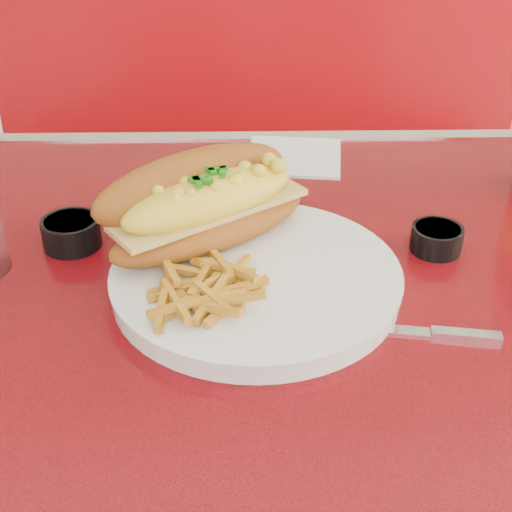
{
  "coord_description": "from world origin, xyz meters",
  "views": [
    {
      "loc": [
        -0.04,
        -0.62,
        1.2
      ],
      "look_at": [
        -0.03,
        -0.01,
        0.81
      ],
      "focal_mm": 50.0,
      "sensor_mm": 36.0,
      "label": 1
    }
  ],
  "objects_px": {
    "knife": "(422,331)",
    "fork": "(234,273)",
    "dinner_plate": "(256,279)",
    "booth_bench_far": "(260,259)",
    "mac_hoagie": "(204,202)",
    "gravy_ramekin": "(222,202)",
    "sauce_cup_left": "(71,231)",
    "diner_table": "(277,396)",
    "sauce_cup_right": "(437,238)"
  },
  "relations": [
    {
      "from": "diner_table",
      "to": "fork",
      "type": "distance_m",
      "value": 0.19
    },
    {
      "from": "booth_bench_far",
      "to": "knife",
      "type": "bearing_deg",
      "value": -81.63
    },
    {
      "from": "fork",
      "to": "knife",
      "type": "height_order",
      "value": "fork"
    },
    {
      "from": "dinner_plate",
      "to": "sauce_cup_right",
      "type": "bearing_deg",
      "value": 19.5
    },
    {
      "from": "fork",
      "to": "sauce_cup_left",
      "type": "height_order",
      "value": "sauce_cup_left"
    },
    {
      "from": "booth_bench_far",
      "to": "fork",
      "type": "relative_size",
      "value": 8.91
    },
    {
      "from": "diner_table",
      "to": "dinner_plate",
      "type": "height_order",
      "value": "dinner_plate"
    },
    {
      "from": "diner_table",
      "to": "booth_bench_far",
      "type": "bearing_deg",
      "value": 90.0
    },
    {
      "from": "gravy_ramekin",
      "to": "sauce_cup_right",
      "type": "xyz_separation_m",
      "value": [
        0.24,
        -0.06,
        -0.01
      ]
    },
    {
      "from": "knife",
      "to": "diner_table",
      "type": "bearing_deg",
      "value": 155.75
    },
    {
      "from": "sauce_cup_right",
      "to": "diner_table",
      "type": "bearing_deg",
      "value": -160.43
    },
    {
      "from": "mac_hoagie",
      "to": "fork",
      "type": "relative_size",
      "value": 1.97
    },
    {
      "from": "gravy_ramekin",
      "to": "sauce_cup_left",
      "type": "height_order",
      "value": "gravy_ramekin"
    },
    {
      "from": "booth_bench_far",
      "to": "sauce_cup_left",
      "type": "distance_m",
      "value": 0.91
    },
    {
      "from": "sauce_cup_right",
      "to": "knife",
      "type": "height_order",
      "value": "sauce_cup_right"
    },
    {
      "from": "booth_bench_far",
      "to": "gravy_ramekin",
      "type": "bearing_deg",
      "value": -95.27
    },
    {
      "from": "mac_hoagie",
      "to": "booth_bench_far",
      "type": "bearing_deg",
      "value": 49.07
    },
    {
      "from": "gravy_ramekin",
      "to": "sauce_cup_right",
      "type": "distance_m",
      "value": 0.25
    },
    {
      "from": "dinner_plate",
      "to": "sauce_cup_right",
      "type": "xyz_separation_m",
      "value": [
        0.21,
        0.07,
        0.0
      ]
    },
    {
      "from": "fork",
      "to": "knife",
      "type": "bearing_deg",
      "value": -141.76
    },
    {
      "from": "dinner_plate",
      "to": "mac_hoagie",
      "type": "bearing_deg",
      "value": 129.11
    },
    {
      "from": "diner_table",
      "to": "sauce_cup_right",
      "type": "relative_size",
      "value": 18.05
    },
    {
      "from": "booth_bench_far",
      "to": "gravy_ramekin",
      "type": "relative_size",
      "value": 9.85
    },
    {
      "from": "knife",
      "to": "sauce_cup_right",
      "type": "bearing_deg",
      "value": 81.58
    },
    {
      "from": "booth_bench_far",
      "to": "sauce_cup_right",
      "type": "xyz_separation_m",
      "value": [
        0.18,
        -0.75,
        0.5
      ]
    },
    {
      "from": "booth_bench_far",
      "to": "fork",
      "type": "bearing_deg",
      "value": -93.3
    },
    {
      "from": "dinner_plate",
      "to": "fork",
      "type": "xyz_separation_m",
      "value": [
        -0.02,
        -0.0,
        0.01
      ]
    },
    {
      "from": "booth_bench_far",
      "to": "gravy_ramekin",
      "type": "height_order",
      "value": "booth_bench_far"
    },
    {
      "from": "sauce_cup_left",
      "to": "fork",
      "type": "bearing_deg",
      "value": -26.79
    },
    {
      "from": "dinner_plate",
      "to": "knife",
      "type": "height_order",
      "value": "dinner_plate"
    },
    {
      "from": "sauce_cup_right",
      "to": "knife",
      "type": "bearing_deg",
      "value": -107.72
    },
    {
      "from": "gravy_ramekin",
      "to": "sauce_cup_left",
      "type": "bearing_deg",
      "value": -165.45
    },
    {
      "from": "gravy_ramekin",
      "to": "sauce_cup_right",
      "type": "bearing_deg",
      "value": -14.5
    },
    {
      "from": "booth_bench_far",
      "to": "knife",
      "type": "relative_size",
      "value": 6.67
    },
    {
      "from": "knife",
      "to": "fork",
      "type": "bearing_deg",
      "value": 166.27
    },
    {
      "from": "fork",
      "to": "dinner_plate",
      "type": "bearing_deg",
      "value": -111.88
    },
    {
      "from": "fork",
      "to": "gravy_ramekin",
      "type": "height_order",
      "value": "gravy_ramekin"
    },
    {
      "from": "fork",
      "to": "sauce_cup_left",
      "type": "distance_m",
      "value": 0.21
    },
    {
      "from": "mac_hoagie",
      "to": "knife",
      "type": "distance_m",
      "value": 0.27
    },
    {
      "from": "gravy_ramekin",
      "to": "knife",
      "type": "bearing_deg",
      "value": -47.75
    },
    {
      "from": "mac_hoagie",
      "to": "fork",
      "type": "distance_m",
      "value": 0.09
    },
    {
      "from": "fork",
      "to": "gravy_ramekin",
      "type": "relative_size",
      "value": 1.1
    },
    {
      "from": "booth_bench_far",
      "to": "mac_hoagie",
      "type": "bearing_deg",
      "value": -96.06
    },
    {
      "from": "sauce_cup_left",
      "to": "dinner_plate",
      "type": "bearing_deg",
      "value": -23.65
    },
    {
      "from": "fork",
      "to": "sauce_cup_right",
      "type": "xyz_separation_m",
      "value": [
        0.23,
        0.08,
        -0.01
      ]
    },
    {
      "from": "sauce_cup_left",
      "to": "diner_table",
      "type": "bearing_deg",
      "value": -19.51
    },
    {
      "from": "sauce_cup_left",
      "to": "sauce_cup_right",
      "type": "bearing_deg",
      "value": -2.58
    },
    {
      "from": "dinner_plate",
      "to": "mac_hoagie",
      "type": "xyz_separation_m",
      "value": [
        -0.05,
        0.07,
        0.05
      ]
    },
    {
      "from": "booth_bench_far",
      "to": "mac_hoagie",
      "type": "relative_size",
      "value": 4.53
    },
    {
      "from": "dinner_plate",
      "to": "sauce_cup_left",
      "type": "bearing_deg",
      "value": 156.35
    }
  ]
}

